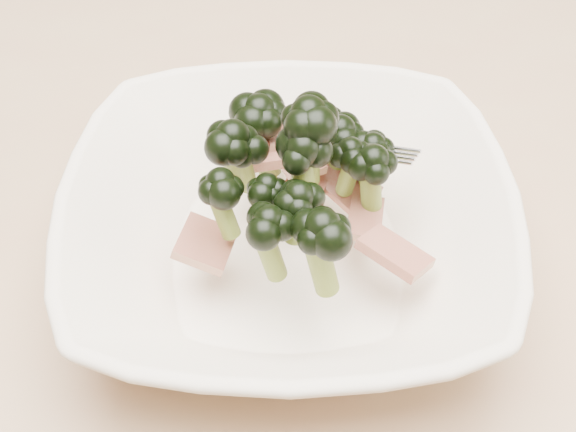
# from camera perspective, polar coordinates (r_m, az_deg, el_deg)

# --- Properties ---
(dining_table) EXTENTS (1.20, 0.80, 0.75)m
(dining_table) POSITION_cam_1_polar(r_m,az_deg,el_deg) (0.64, -1.21, -8.86)
(dining_table) COLOR tan
(dining_table) RESTS_ON ground
(broccoli_dish) EXTENTS (0.34, 0.34, 0.14)m
(broccoli_dish) POSITION_cam_1_polar(r_m,az_deg,el_deg) (0.53, 0.08, -0.54)
(broccoli_dish) COLOR white
(broccoli_dish) RESTS_ON dining_table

